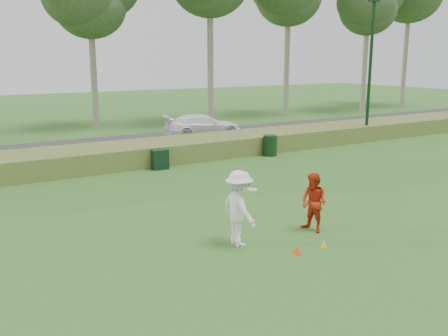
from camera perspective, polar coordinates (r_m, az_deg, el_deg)
ground at (r=13.51m, az=8.89°, el=-8.59°), size 120.00×120.00×0.00m
reed_strip at (r=23.51m, az=-10.12°, el=1.63°), size 80.00×3.00×0.90m
park_road at (r=28.24m, az=-13.76°, el=2.43°), size 80.00×6.00×0.06m
lamp_post at (r=30.28m, az=16.53°, el=13.53°), size 0.70×0.70×8.18m
tree_7 at (r=47.31m, az=16.17°, el=17.61°), size 6.50×6.50×12.50m
player_white at (r=13.01m, az=1.74°, el=-4.61°), size 0.91×1.30×2.00m
player_red at (r=14.27m, az=10.22°, el=-3.93°), size 0.77×0.92×1.68m
cone_orange at (r=12.81m, az=8.33°, el=-9.26°), size 0.20×0.20×0.22m
cone_yellow at (r=13.37m, az=11.31°, el=-8.48°), size 0.17×0.17×0.19m
utility_cabinet at (r=22.06m, az=-7.32°, el=0.98°), size 0.74×0.50×0.88m
trash_bin at (r=25.00m, az=5.28°, el=2.58°), size 0.74×0.74×1.03m
car_right at (r=30.55m, az=-2.45°, el=4.88°), size 4.93×2.66×1.36m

